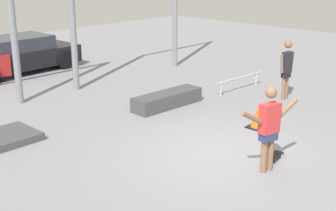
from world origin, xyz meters
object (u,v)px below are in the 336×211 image
skateboard (273,158)px  skateboarder (269,125)px  parked_car_black (21,54)px  bystander (287,66)px  traffic_cone (258,117)px  grind_rail (239,80)px  grind_box (167,100)px

skateboard → skateboarder: bearing=-171.6°
skateboard → parked_car_black: bearing=77.7°
skateboard → parked_car_black: 11.23m
bystander → skateboard: bearing=32.5°
skateboard → traffic_cone: bearing=32.7°
grind_rail → bystander: size_ratio=1.26×
skateboarder → traffic_cone: bearing=49.0°
grind_box → parked_car_black: size_ratio=0.54×
traffic_cone → parked_car_black: bearing=95.2°
skateboarder → grind_box: (1.71, 4.38, -0.77)m
skateboarder → grind_box: size_ratio=0.78×
skateboard → grind_rail: size_ratio=0.36×
parked_car_black → bystander: 9.75m
grind_box → traffic_cone: traffic_cone is taller
skateboard → grind_box: bearing=65.1°
skateboarder → grind_box: skateboarder is taller
grind_rail → traffic_cone: size_ratio=3.75×
grind_rail → skateboard: bearing=-137.3°
skateboarder → skateboard: 1.07m
traffic_cone → skateboarder: bearing=-143.2°
grind_rail → grind_box: bearing=170.2°
skateboarder → bystander: size_ratio=0.98×
grind_rail → parked_car_black: size_ratio=0.54×
bystander → traffic_cone: bystander is taller
grind_box → parked_car_black: bearing=94.8°
skateboarder → skateboard: skateboarder is taller
skateboarder → parked_car_black: (1.12, 11.37, -0.32)m
parked_car_black → bystander: size_ratio=2.33×
grind_box → skateboard: bearing=-105.5°
grind_rail → parked_car_black: bearing=114.7°
grind_box → traffic_cone: (0.31, -2.87, 0.09)m
grind_rail → skateboarder: bearing=-139.6°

